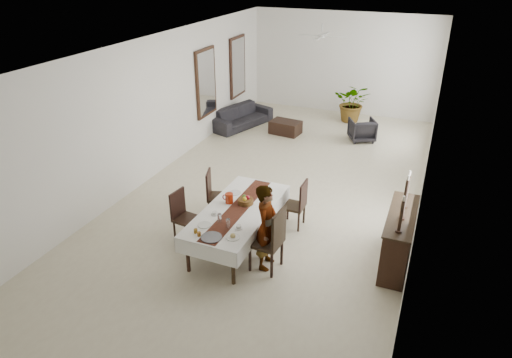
% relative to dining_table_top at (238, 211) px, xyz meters
% --- Properties ---
extents(floor, '(6.00, 12.00, 0.00)m').
position_rel_dining_table_top_xyz_m(floor, '(-0.04, 2.35, -0.69)').
color(floor, beige).
rests_on(floor, ground).
extents(ceiling, '(6.00, 12.00, 0.02)m').
position_rel_dining_table_top_xyz_m(ceiling, '(-0.04, 2.35, 2.51)').
color(ceiling, white).
rests_on(ceiling, wall_back).
extents(wall_back, '(6.00, 0.02, 3.20)m').
position_rel_dining_table_top_xyz_m(wall_back, '(-0.04, 8.35, 0.91)').
color(wall_back, white).
rests_on(wall_back, floor).
extents(wall_front, '(6.00, 0.02, 3.20)m').
position_rel_dining_table_top_xyz_m(wall_front, '(-0.04, -3.65, 0.91)').
color(wall_front, white).
rests_on(wall_front, floor).
extents(wall_left, '(0.02, 12.00, 3.20)m').
position_rel_dining_table_top_xyz_m(wall_left, '(-3.04, 2.35, 0.91)').
color(wall_left, white).
rests_on(wall_left, floor).
extents(wall_right, '(0.02, 12.00, 3.20)m').
position_rel_dining_table_top_xyz_m(wall_right, '(2.96, 2.35, 0.91)').
color(wall_right, white).
rests_on(wall_right, floor).
extents(dining_table_top, '(0.98, 2.28, 0.05)m').
position_rel_dining_table_top_xyz_m(dining_table_top, '(0.00, 0.00, 0.00)').
color(dining_table_top, black).
rests_on(dining_table_top, table_leg_fl).
extents(table_leg_fl, '(0.07, 0.07, 0.66)m').
position_rel_dining_table_top_xyz_m(table_leg_fl, '(-0.43, -1.07, -0.35)').
color(table_leg_fl, black).
rests_on(table_leg_fl, floor).
extents(table_leg_fr, '(0.07, 0.07, 0.66)m').
position_rel_dining_table_top_xyz_m(table_leg_fr, '(0.40, -1.08, -0.35)').
color(table_leg_fr, black).
rests_on(table_leg_fr, floor).
extents(table_leg_bl, '(0.07, 0.07, 0.66)m').
position_rel_dining_table_top_xyz_m(table_leg_bl, '(-0.40, 1.08, -0.35)').
color(table_leg_bl, black).
rests_on(table_leg_bl, floor).
extents(table_leg_br, '(0.07, 0.07, 0.66)m').
position_rel_dining_table_top_xyz_m(table_leg_br, '(0.43, 1.07, -0.35)').
color(table_leg_br, black).
rests_on(table_leg_br, floor).
extents(tablecloth_top, '(1.15, 2.45, 0.01)m').
position_rel_dining_table_top_xyz_m(tablecloth_top, '(0.00, 0.00, 0.03)').
color(tablecloth_top, white).
rests_on(tablecloth_top, dining_table_top).
extents(tablecloth_drape_left, '(0.04, 2.44, 0.28)m').
position_rel_dining_table_top_xyz_m(tablecloth_drape_left, '(-0.55, 0.01, -0.11)').
color(tablecloth_drape_left, silver).
rests_on(tablecloth_drape_left, dining_table_top).
extents(tablecloth_drape_right, '(0.04, 2.44, 0.28)m').
position_rel_dining_table_top_xyz_m(tablecloth_drape_right, '(0.55, -0.01, -0.11)').
color(tablecloth_drape_right, silver).
rests_on(tablecloth_drape_right, dining_table_top).
extents(tablecloth_drape_near, '(1.12, 0.02, 0.28)m').
position_rel_dining_table_top_xyz_m(tablecloth_drape_near, '(-0.02, -1.21, -0.11)').
color(tablecloth_drape_near, white).
rests_on(tablecloth_drape_near, dining_table_top).
extents(tablecloth_drape_far, '(1.12, 0.02, 0.28)m').
position_rel_dining_table_top_xyz_m(tablecloth_drape_far, '(0.02, 1.21, -0.11)').
color(tablecloth_drape_far, white).
rests_on(tablecloth_drape_far, dining_table_top).
extents(table_runner, '(0.36, 2.37, 0.00)m').
position_rel_dining_table_top_xyz_m(table_runner, '(0.00, 0.00, 0.04)').
color(table_runner, '#612B1B').
rests_on(table_runner, tablecloth_top).
extents(red_pitcher, '(0.14, 0.14, 0.19)m').
position_rel_dining_table_top_xyz_m(red_pitcher, '(-0.23, 0.14, 0.13)').
color(red_pitcher, '#9C240B').
rests_on(red_pitcher, tablecloth_top).
extents(pitcher_handle, '(0.11, 0.02, 0.11)m').
position_rel_dining_table_top_xyz_m(pitcher_handle, '(-0.31, 0.15, 0.13)').
color(pitcher_handle, maroon).
rests_on(pitcher_handle, red_pitcher).
extents(wine_glass_near, '(0.07, 0.07, 0.16)m').
position_rel_dining_table_top_xyz_m(wine_glass_near, '(0.11, -0.62, 0.11)').
color(wine_glass_near, white).
rests_on(wine_glass_near, tablecloth_top).
extents(wine_glass_mid, '(0.07, 0.07, 0.16)m').
position_rel_dining_table_top_xyz_m(wine_glass_mid, '(-0.10, -0.52, 0.11)').
color(wine_glass_mid, white).
rests_on(wine_glass_mid, tablecloth_top).
extents(teacup_right, '(0.09, 0.09, 0.06)m').
position_rel_dining_table_top_xyz_m(teacup_right, '(0.28, -0.57, 0.06)').
color(teacup_right, silver).
rests_on(teacup_right, saucer_right).
extents(saucer_right, '(0.14, 0.14, 0.01)m').
position_rel_dining_table_top_xyz_m(saucer_right, '(0.28, -0.57, 0.04)').
color(saucer_right, white).
rests_on(saucer_right, tablecloth_top).
extents(teacup_left, '(0.09, 0.09, 0.06)m').
position_rel_dining_table_top_xyz_m(teacup_left, '(-0.29, -0.33, 0.06)').
color(teacup_left, silver).
rests_on(teacup_left, saucer_left).
extents(saucer_left, '(0.14, 0.14, 0.01)m').
position_rel_dining_table_top_xyz_m(saucer_left, '(-0.29, -0.33, 0.04)').
color(saucer_left, silver).
rests_on(saucer_left, tablecloth_top).
extents(plate_near_right, '(0.23, 0.23, 0.01)m').
position_rel_dining_table_top_xyz_m(plate_near_right, '(0.30, -0.86, 0.04)').
color(plate_near_right, silver).
rests_on(plate_near_right, tablecloth_top).
extents(bread_near_right, '(0.09, 0.09, 0.09)m').
position_rel_dining_table_top_xyz_m(bread_near_right, '(0.30, -0.86, 0.07)').
color(bread_near_right, tan).
rests_on(bread_near_right, plate_near_right).
extents(plate_near_left, '(0.23, 0.23, 0.01)m').
position_rel_dining_table_top_xyz_m(plate_near_left, '(-0.29, -0.71, 0.04)').
color(plate_near_left, silver).
rests_on(plate_near_left, tablecloth_top).
extents(plate_far_left, '(0.23, 0.23, 0.01)m').
position_rel_dining_table_top_xyz_m(plate_far_left, '(-0.30, 0.52, 0.04)').
color(plate_far_left, silver).
rests_on(plate_far_left, tablecloth_top).
extents(serving_tray, '(0.34, 0.34, 0.02)m').
position_rel_dining_table_top_xyz_m(serving_tray, '(-0.01, -0.99, 0.04)').
color(serving_tray, '#414247').
rests_on(serving_tray, tablecloth_top).
extents(jam_jar_a, '(0.06, 0.06, 0.07)m').
position_rel_dining_table_top_xyz_m(jam_jar_a, '(-0.22, -1.02, 0.07)').
color(jam_jar_a, brown).
rests_on(jam_jar_a, tablecloth_top).
extents(jam_jar_b, '(0.06, 0.06, 0.07)m').
position_rel_dining_table_top_xyz_m(jam_jar_b, '(-0.32, -0.96, 0.07)').
color(jam_jar_b, brown).
rests_on(jam_jar_b, tablecloth_top).
extents(fruit_basket, '(0.28, 0.28, 0.09)m').
position_rel_dining_table_top_xyz_m(fruit_basket, '(0.05, 0.24, 0.08)').
color(fruit_basket, brown).
rests_on(fruit_basket, tablecloth_top).
extents(fruit_red, '(0.09, 0.09, 0.09)m').
position_rel_dining_table_top_xyz_m(fruit_red, '(0.08, 0.25, 0.15)').
color(fruit_red, maroon).
rests_on(fruit_red, fruit_basket).
extents(fruit_green, '(0.08, 0.08, 0.08)m').
position_rel_dining_table_top_xyz_m(fruit_green, '(0.01, 0.26, 0.15)').
color(fruit_green, '#4C8026').
rests_on(fruit_green, fruit_basket).
extents(fruit_yellow, '(0.08, 0.08, 0.08)m').
position_rel_dining_table_top_xyz_m(fruit_yellow, '(0.05, 0.19, 0.15)').
color(fruit_yellow, yellow).
rests_on(fruit_yellow, fruit_basket).
extents(chair_right_near_seat, '(0.53, 0.53, 0.06)m').
position_rel_dining_table_top_xyz_m(chair_right_near_seat, '(0.73, -0.49, -0.18)').
color(chair_right_near_seat, black).
rests_on(chair_right_near_seat, chair_right_near_leg_fl).
extents(chair_right_near_leg_fl, '(0.05, 0.05, 0.48)m').
position_rel_dining_table_top_xyz_m(chair_right_near_leg_fl, '(0.91, -0.70, -0.45)').
color(chair_right_near_leg_fl, black).
rests_on(chair_right_near_leg_fl, floor).
extents(chair_right_near_leg_fr, '(0.05, 0.05, 0.48)m').
position_rel_dining_table_top_xyz_m(chair_right_near_leg_fr, '(0.95, -0.31, -0.45)').
color(chair_right_near_leg_fr, black).
rests_on(chair_right_near_leg_fr, floor).
extents(chair_right_near_leg_bl, '(0.05, 0.05, 0.48)m').
position_rel_dining_table_top_xyz_m(chair_right_near_leg_bl, '(0.52, -0.67, -0.45)').
color(chair_right_near_leg_bl, black).
rests_on(chair_right_near_leg_bl, floor).
extents(chair_right_near_leg_br, '(0.05, 0.05, 0.48)m').
position_rel_dining_table_top_xyz_m(chair_right_near_leg_br, '(0.55, -0.27, -0.45)').
color(chair_right_near_leg_br, black).
rests_on(chair_right_near_leg_br, floor).
extents(chair_right_near_back, '(0.08, 0.49, 0.62)m').
position_rel_dining_table_top_xyz_m(chair_right_near_back, '(0.95, -0.51, 0.16)').
color(chair_right_near_back, black).
rests_on(chair_right_near_back, chair_right_near_seat).
extents(chair_right_far_seat, '(0.42, 0.42, 0.05)m').
position_rel_dining_table_top_xyz_m(chair_right_far_seat, '(0.74, 0.96, -0.26)').
color(chair_right_far_seat, black).
rests_on(chair_right_far_seat, chair_right_far_leg_fl).
extents(chair_right_far_leg_fl, '(0.04, 0.04, 0.41)m').
position_rel_dining_table_top_xyz_m(chair_right_far_leg_fl, '(0.90, 0.79, -0.48)').
color(chair_right_far_leg_fl, black).
rests_on(chair_right_far_leg_fl, floor).
extents(chair_right_far_leg_fr, '(0.04, 0.04, 0.41)m').
position_rel_dining_table_top_xyz_m(chair_right_far_leg_fr, '(0.91, 1.12, -0.48)').
color(chair_right_far_leg_fr, black).
rests_on(chair_right_far_leg_fr, floor).
extents(chair_right_far_leg_bl, '(0.04, 0.04, 0.41)m').
position_rel_dining_table_top_xyz_m(chair_right_far_leg_bl, '(0.57, 0.79, -0.48)').
color(chair_right_far_leg_bl, black).
rests_on(chair_right_far_leg_bl, floor).
extents(chair_right_far_leg_br, '(0.04, 0.04, 0.41)m').
position_rel_dining_table_top_xyz_m(chair_right_far_leg_br, '(0.57, 1.13, -0.48)').
color(chair_right_far_leg_br, black).
rests_on(chair_right_far_leg_br, floor).
extents(chair_right_far_back, '(0.04, 0.41, 0.52)m').
position_rel_dining_table_top_xyz_m(chair_right_far_back, '(0.92, 0.96, 0.02)').
color(chair_right_far_back, black).
rests_on(chair_right_far_back, chair_right_far_seat).
extents(chair_left_near_seat, '(0.46, 0.46, 0.05)m').
position_rel_dining_table_top_xyz_m(chair_left_near_seat, '(-0.93, -0.23, -0.26)').
color(chair_left_near_seat, black).
rests_on(chair_left_near_seat, chair_left_near_leg_fl).
extents(chair_left_near_leg_fl, '(0.05, 0.05, 0.40)m').
position_rel_dining_table_top_xyz_m(chair_left_near_leg_fl, '(-1.07, -0.04, -0.49)').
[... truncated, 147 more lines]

